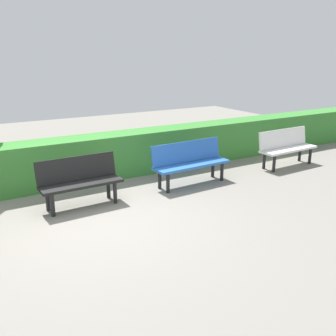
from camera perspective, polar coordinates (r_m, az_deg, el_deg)
ground_plane at (r=6.29m, az=-10.90°, el=-7.55°), size 20.13×20.13×0.00m
bench_white at (r=9.36m, az=17.37°, el=3.21°), size 1.56×0.51×0.86m
bench_blue at (r=7.68m, az=3.30°, el=1.10°), size 1.67×0.53×0.86m
bench_black at (r=6.73m, az=-13.17°, el=-1.69°), size 1.42×0.49×0.86m
hedge_row at (r=8.25m, az=-8.18°, el=1.92°), size 16.13×0.68×0.93m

